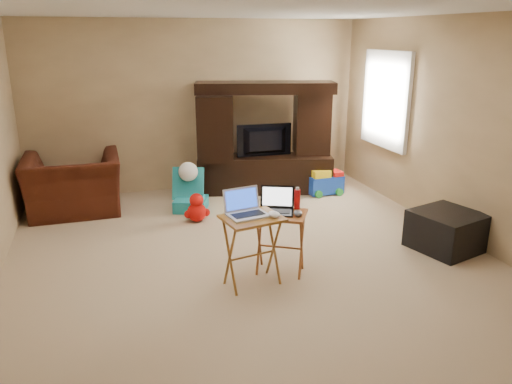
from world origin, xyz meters
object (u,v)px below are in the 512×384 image
object	(u,v)px
television	(266,141)
child_rocker	(190,190)
plush_toy	(197,207)
mouse_right	(298,213)
entertainment_center	(265,138)
water_bottle	(297,199)
laptop_right	(276,201)
ottoman	(446,231)
laptop_left	(248,204)
tray_table_right	(280,243)
tray_table_left	(252,251)
recliner	(74,185)
mouse_left	(274,214)
push_toy	(325,181)

from	to	relation	value
television	child_rocker	size ratio (longest dim) A/B	1.46
plush_toy	child_rocker	bearing A→B (deg)	89.45
plush_toy	mouse_right	size ratio (longest dim) A/B	2.94
entertainment_center	water_bottle	world-z (taller)	entertainment_center
entertainment_center	television	bearing A→B (deg)	-75.54
entertainment_center	laptop_right	size ratio (longest dim) A/B	6.05
ottoman	laptop_left	world-z (taller)	laptop_left
laptop_left	mouse_right	world-z (taller)	laptop_left
television	water_bottle	world-z (taller)	television
tray_table_right	entertainment_center	bearing A→B (deg)	105.36
child_rocker	plush_toy	xyz separation A→B (m)	(-0.00, -0.45, -0.09)
child_rocker	tray_table_right	xyz separation A→B (m)	(0.52, -2.10, 0.03)
entertainment_center	mouse_right	distance (m)	2.80
laptop_right	mouse_right	bearing A→B (deg)	-15.96
laptop_right	water_bottle	xyz separation A→B (m)	(0.24, 0.06, -0.02)
television	tray_table_left	size ratio (longest dim) A/B	1.21
mouse_right	water_bottle	bearing A→B (deg)	70.71
entertainment_center	plush_toy	distance (m)	1.68
laptop_left	mouse_right	bearing A→B (deg)	-9.25
recliner	tray_table_left	bearing A→B (deg)	122.30
mouse_left	mouse_right	xyz separation A→B (m)	(0.28, 0.11, -0.06)
mouse_right	television	bearing A→B (deg)	78.00
water_bottle	mouse_right	bearing A→B (deg)	-109.29
child_rocker	tray_table_right	distance (m)	2.17
ottoman	water_bottle	bearing A→B (deg)	177.23
television	plush_toy	xyz separation A→B (m)	(-1.23, -0.92, -0.59)
entertainment_center	tray_table_right	xyz separation A→B (m)	(-0.70, -2.62, -0.50)
tray_table_left	water_bottle	xyz separation A→B (m)	(0.54, 0.24, 0.38)
tray_table_left	tray_table_right	size ratio (longest dim) A/B	1.09
tray_table_left	plush_toy	bearing A→B (deg)	84.92
plush_toy	ottoman	world-z (taller)	ottoman
ottoman	laptop_right	xyz separation A→B (m)	(-1.99, 0.02, 0.54)
child_rocker	laptop_left	distance (m)	2.30
mouse_left	mouse_right	size ratio (longest dim) A/B	1.09
push_toy	laptop_left	xyz separation A→B (m)	(-1.88, -2.34, 0.61)
plush_toy	ottoman	distance (m)	2.98
recliner	child_rocker	bearing A→B (deg)	166.49
ottoman	laptop_right	distance (m)	2.06
water_bottle	television	bearing A→B (deg)	78.61
television	mouse_left	distance (m)	2.93
push_toy	mouse_left	distance (m)	3.00
recliner	push_toy	world-z (taller)	recliner
entertainment_center	tray_table_left	world-z (taller)	entertainment_center
mouse_left	child_rocker	bearing A→B (deg)	99.06
plush_toy	tray_table_right	size ratio (longest dim) A/B	0.60
television	tray_table_right	bearing A→B (deg)	76.57
tray_table_right	recliner	bearing A→B (deg)	159.64
push_toy	entertainment_center	bearing A→B (deg)	151.14
laptop_left	push_toy	bearing A→B (deg)	40.91
laptop_right	mouse_left	distance (m)	0.27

